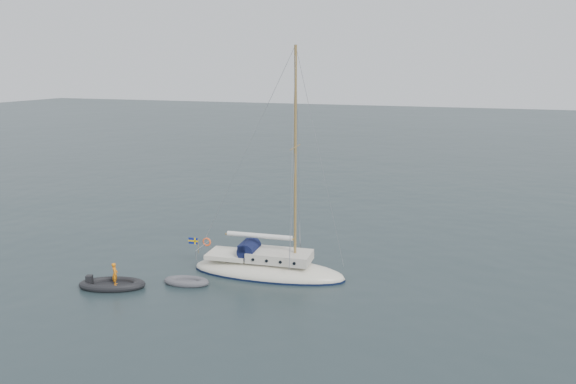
% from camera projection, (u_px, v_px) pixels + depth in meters
% --- Properties ---
extents(ground, '(300.00, 300.00, 0.00)m').
position_uv_depth(ground, '(301.00, 280.00, 33.66)').
color(ground, black).
rests_on(ground, ground).
extents(sailboat, '(10.08, 3.02, 14.36)m').
position_uv_depth(sailboat, '(268.00, 258.00, 34.35)').
color(sailboat, beige).
rests_on(sailboat, ground).
extents(dinghy, '(2.74, 1.24, 0.39)m').
position_uv_depth(dinghy, '(186.00, 281.00, 33.00)').
color(dinghy, '#4E4D53').
rests_on(dinghy, ground).
extents(rib, '(3.87, 1.76, 1.53)m').
position_uv_depth(rib, '(112.00, 284.00, 32.48)').
color(rib, black).
rests_on(rib, ground).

